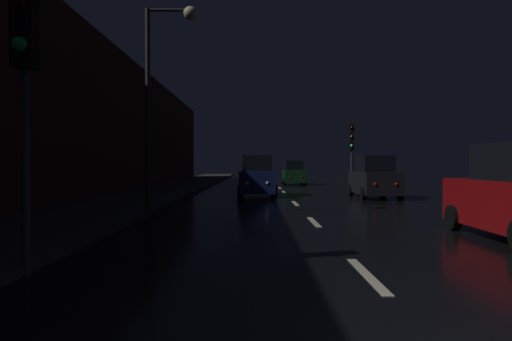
# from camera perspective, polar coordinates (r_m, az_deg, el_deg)

# --- Properties ---
(ground) EXTENTS (27.06, 84.00, 0.02)m
(ground) POSITION_cam_1_polar(r_m,az_deg,el_deg) (28.29, 3.16, -2.61)
(ground) COLOR black
(sidewalk_left) EXTENTS (4.40, 84.00, 0.15)m
(sidewalk_left) POSITION_cam_1_polar(r_m,az_deg,el_deg) (28.80, -11.57, -2.39)
(sidewalk_left) COLOR #33302D
(sidewalk_left) RESTS_ON ground
(building_facade_left) EXTENTS (0.80, 63.00, 8.34)m
(building_facade_left) POSITION_cam_1_polar(r_m,az_deg,el_deg) (26.15, -18.75, 6.25)
(building_facade_left) COLOR #472319
(building_facade_left) RESTS_ON ground
(lane_centerline) EXTENTS (0.16, 26.83, 0.01)m
(lane_centerline) POSITION_cam_1_polar(r_m,az_deg,el_deg) (19.44, 4.72, -4.12)
(lane_centerline) COLOR beige
(lane_centerline) RESTS_ON ground
(traffic_light_far_right) EXTENTS (0.33, 0.47, 4.54)m
(traffic_light_far_right) POSITION_cam_1_polar(r_m,az_deg,el_deg) (32.00, 11.89, 3.64)
(traffic_light_far_right) COLOR #38383A
(traffic_light_far_right) RESTS_ON ground
(traffic_light_near_left) EXTENTS (0.33, 0.47, 5.01)m
(traffic_light_near_left) POSITION_cam_1_polar(r_m,az_deg,el_deg) (7.75, -27.78, 15.47)
(traffic_light_near_left) COLOR #38383A
(traffic_light_near_left) RESTS_ON ground
(streetlamp_overhead) EXTENTS (1.70, 0.44, 6.85)m
(streetlamp_overhead) POSITION_cam_1_polar(r_m,az_deg,el_deg) (15.26, -12.15, 11.74)
(streetlamp_overhead) COLOR #2D2D30
(streetlamp_overhead) RESTS_ON ground
(car_approaching_headlights) EXTENTS (1.96, 4.24, 2.14)m
(car_approaching_headlights) POSITION_cam_1_polar(r_m,az_deg,el_deg) (23.54, -0.08, -0.89)
(car_approaching_headlights) COLOR #141E51
(car_approaching_headlights) RESTS_ON ground
(car_parked_right_far) EXTENTS (1.93, 4.18, 2.10)m
(car_parked_right_far) POSITION_cam_1_polar(r_m,az_deg,el_deg) (23.02, 14.63, -0.99)
(car_parked_right_far) COLOR black
(car_parked_right_far) RESTS_ON ground
(car_distant_taillights) EXTENTS (1.80, 3.90, 1.97)m
(car_distant_taillights) POSITION_cam_1_polar(r_m,az_deg,el_deg) (36.65, 4.59, -0.41)
(car_distant_taillights) COLOR #0F3819
(car_distant_taillights) RESTS_ON ground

